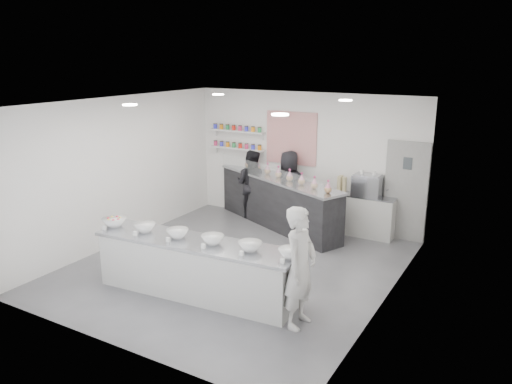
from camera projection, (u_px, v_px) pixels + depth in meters
floor at (235, 267)px, 9.21m from camera, size 6.00×6.00×0.00m
ceiling at (233, 103)px, 8.41m from camera, size 6.00×6.00×0.00m
back_wall at (305, 159)px, 11.31m from camera, size 5.50×0.00×5.50m
left_wall at (120, 171)px, 10.13m from camera, size 0.00×6.00×6.00m
right_wall at (389, 212)px, 7.48m from camera, size 0.00×6.00×6.00m
back_door at (406, 192)px, 10.30m from camera, size 0.88×0.04×2.10m
pattern_panel at (291, 138)px, 11.34m from camera, size 1.25×0.03×1.20m
jar_shelf_lower at (237, 148)px, 12.05m from camera, size 1.45×0.22×0.04m
jar_shelf_upper at (237, 131)px, 11.94m from camera, size 1.45×0.22×0.04m
preserve_jars at (237, 137)px, 11.96m from camera, size 1.45×0.10×0.56m
downlight_0 at (130, 105)px, 8.25m from camera, size 0.24×0.24×0.02m
downlight_1 at (280, 115)px, 6.91m from camera, size 0.24×0.24×0.02m
downlight_2 at (218, 94)px, 10.43m from camera, size 0.24×0.24×0.02m
downlight_3 at (345, 100)px, 9.08m from camera, size 0.24×0.24×0.02m
prep_counter at (196, 268)px, 8.02m from camera, size 3.47×1.05×0.93m
back_bar at (278, 202)px, 11.27m from camera, size 3.62×2.15×1.14m
sneeze_guard at (267, 173)px, 10.90m from camera, size 3.30×1.53×0.31m
espresso_ledge at (366, 216)px, 10.66m from camera, size 1.21×0.38×0.90m
espresso_machine at (367, 186)px, 10.49m from camera, size 0.59×0.41×0.45m
cup_stacks at (343, 184)px, 10.76m from camera, size 0.24×0.24×0.37m
prep_bowls at (195, 237)px, 7.88m from camera, size 3.63×0.74×0.14m
label_cards at (173, 248)px, 7.49m from camera, size 3.31×0.04×0.07m
cookie_bags at (278, 172)px, 11.09m from camera, size 3.10×1.53×0.27m
woman_prep at (300, 268)px, 7.01m from camera, size 0.44×0.66×1.78m
staff_left at (251, 184)px, 11.82m from camera, size 0.82×0.65×1.64m
staff_right at (289, 188)px, 11.34m from camera, size 0.94×0.72×1.72m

